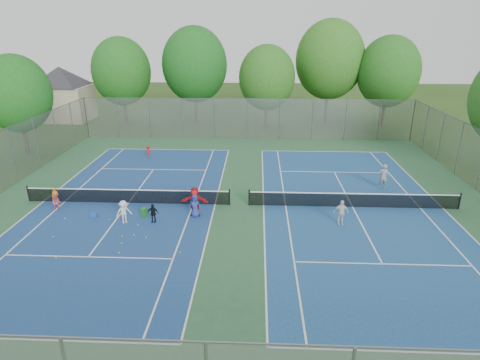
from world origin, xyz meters
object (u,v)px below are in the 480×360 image
ball_hopper (144,212)px  instructor (383,176)px  ball_crate (94,215)px  net_right (353,200)px  net_left (128,196)px

ball_hopper → instructor: (15.20, 5.15, 0.60)m
ball_hopper → instructor: instructor is taller
ball_crate → instructor: 18.93m
instructor → ball_crate: bearing=20.6°
net_right → instructor: instructor is taller
net_left → net_right: same height
net_left → ball_hopper: size_ratio=23.57×
net_right → ball_crate: 15.59m
net_left → net_right: 14.00m
net_left → ball_crate: (-1.46, -2.01, -0.32)m
net_left → ball_hopper: 2.42m
net_right → ball_hopper: bearing=-171.4°
net_right → ball_crate: bearing=-172.6°
ball_crate → ball_hopper: (2.97, 0.13, 0.14)m
net_right → ball_hopper: (-12.48, -1.88, -0.18)m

